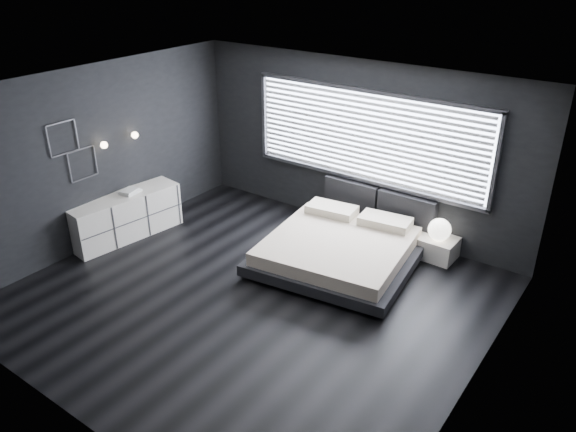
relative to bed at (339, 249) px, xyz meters
The scene contains 12 objects.
room 1.90m from the bed, 109.58° to the right, with size 6.04×6.00×2.80m.
window 1.87m from the bed, 103.81° to the left, with size 4.14×0.09×1.52m.
headboard 1.24m from the bed, 89.74° to the left, with size 1.96×0.16×0.52m.
sconce_near 3.90m from the bed, 157.81° to the right, with size 0.18×0.11×0.11m.
sconce_far 3.73m from the bed, 166.99° to the right, with size 0.18×0.11×0.11m.
wall_art_upper 4.31m from the bed, 150.35° to the right, with size 0.01×0.48×0.48m.
wall_art_lower 4.05m from the bed, 153.55° to the right, with size 0.01×0.48×0.48m.
bed is the anchor object (origin of this frame).
nightstand 1.55m from the bed, 43.66° to the left, with size 0.57×0.48×0.33m, color white.
orb_lamp 1.55m from the bed, 41.78° to the left, with size 0.34×0.34×0.34m, color white.
dresser 3.52m from the bed, 159.19° to the right, with size 0.78×1.90×0.74m.
book_stack 3.50m from the bed, 161.17° to the right, with size 0.27×0.34×0.06m.
Camera 1 is at (4.15, -4.93, 4.39)m, focal length 35.00 mm.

